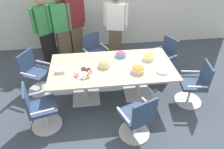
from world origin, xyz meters
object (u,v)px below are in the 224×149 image
Objects in this scene: office_chair_5 at (36,74)px; person_standing_0 at (46,30)px; conference_table at (112,71)px; person_standing_3 at (116,26)px; plate_stack at (162,71)px; office_chair_3 at (164,59)px; person_standing_1 at (62,27)px; snack_bowl_cookies at (104,64)px; donut_platter at (84,73)px; napkin_pile at (60,70)px; snack_bowl_chips_yellow at (149,57)px; snack_bowl_candy_mix at (121,54)px; office_chair_2 at (195,86)px; person_standing_2 at (74,23)px; office_chair_1 at (137,119)px; snack_bowl_chips_orange at (138,69)px; office_chair_4 at (95,54)px; office_chair_0 at (40,110)px.

person_standing_0 is (0.15, 1.16, 0.50)m from office_chair_5.
conference_table is 1.64m from person_standing_3.
plate_stack is (2.50, -0.70, 0.36)m from office_chair_5.
office_chair_3 is 2.60m from person_standing_1.
person_standing_0 is 7.47× the size of snack_bowl_cookies.
person_standing_1 reaches higher than person_standing_3.
donut_platter is (-1.87, -0.88, 0.36)m from office_chair_3.
person_standing_1 reaches higher than napkin_pile.
snack_bowl_candy_mix is at bearing 158.98° from snack_bowl_chips_yellow.
person_standing_0 is 7.57× the size of plate_stack.
plate_stack is at bearing -43.93° from snack_bowl_candy_mix.
donut_platter is at bearing 175.76° from plate_stack.
napkin_pile is at bearing 91.98° from office_chair_2.
person_standing_3 is 7.45× the size of snack_bowl_cookies.
person_standing_2 is (-2.07, 1.04, 0.56)m from office_chair_3.
person_standing_1 reaches higher than office_chair_3.
office_chair_3 is 0.49× the size of person_standing_2.
plate_stack is at bearing -16.08° from snack_bowl_cookies.
office_chair_1 is 1.49m from office_chair_2.
snack_bowl_candy_mix is at bearing 110.80° from snack_bowl_chips_orange.
office_chair_4 is at bearing 138.29° from snack_bowl_chips_yellow.
snack_bowl_chips_orange is (0.17, 0.83, 0.40)m from office_chair_1.
office_chair_4 is 1.47m from office_chair_5.
person_standing_3 is 1.24m from snack_bowl_candy_mix.
office_chair_0 is 2.30m from plate_stack.
snack_bowl_chips_yellow is at bearing 47.19° from office_chair_1.
snack_bowl_chips_yellow is 1.35m from donut_platter.
snack_bowl_chips_yellow is at bearing 9.06° from snack_bowl_cookies.
office_chair_0 is 1.00× the size of office_chair_3.
office_chair_3 is 0.88m from snack_bowl_chips_yellow.
office_chair_1 is at bearing 96.03° from person_standing_1.
office_chair_2 and office_chair_4 have the same top height.
office_chair_4 is 0.51× the size of person_standing_1.
office_chair_3 is at bearing 123.26° from office_chair_5.
office_chair_3 is 3.95× the size of plate_stack.
napkin_pile is at bearing 119.43° from office_chair_1.
person_standing_1 is 10.69× the size of napkin_pile.
plate_stack is (1.45, -0.11, -0.00)m from donut_platter.
snack_bowl_chips_orange is 1.51× the size of napkin_pile.
snack_bowl_cookies is at bearing 86.69° from office_chair_2.
person_standing_0 is 7.73× the size of snack_bowl_candy_mix.
snack_bowl_candy_mix is 0.95m from plate_stack.
person_standing_1 is at bearing -176.70° from office_chair_5.
plate_stack is 1.37× the size of napkin_pile.
office_chair_0 is at bearing 48.18° from person_standing_2.
person_standing_0 is at bearing -14.60° from person_standing_2.
napkin_pile is (0.61, -0.46, 0.38)m from office_chair_5.
person_standing_0 is at bearing -16.27° from person_standing_1.
office_chair_0 and office_chair_4 have the same top height.
snack_bowl_cookies is (-0.15, 0.00, 0.18)m from conference_table.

